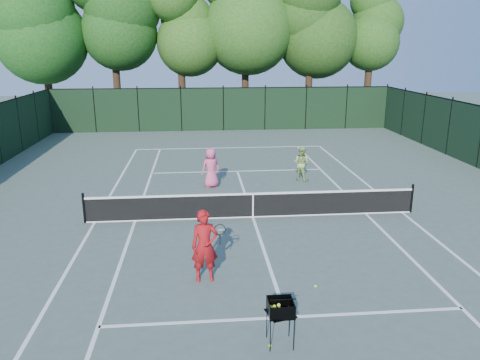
{
  "coord_description": "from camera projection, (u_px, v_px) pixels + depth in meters",
  "views": [
    {
      "loc": [
        -1.87,
        -15.46,
        5.82
      ],
      "look_at": [
        -0.37,
        1.0,
        1.1
      ],
      "focal_mm": 35.0,
      "sensor_mm": 36.0,
      "label": 1
    }
  ],
  "objects": [
    {
      "name": "service_line_near",
      "position": [
        286.0,
        317.0,
        10.44
      ],
      "size": [
        8.23,
        0.1,
        0.01
      ],
      "primitive_type": "cube",
      "color": "white",
      "rests_on": "ground"
    },
    {
      "name": "center_service_line",
      "position": [
        253.0,
        217.0,
        16.57
      ],
      "size": [
        0.1,
        12.8,
        0.01
      ],
      "primitive_type": "cube",
      "color": "white",
      "rests_on": "ground"
    },
    {
      "name": "service_line_far",
      "position": [
        237.0,
        171.0,
        22.7
      ],
      "size": [
        8.23,
        0.1,
        0.01
      ],
      "primitive_type": "cube",
      "color": "white",
      "rests_on": "ground"
    },
    {
      "name": "tree_4",
      "position": [
        311.0,
        15.0,
        35.63
      ],
      "size": [
        6.2,
        6.2,
        12.97
      ],
      "color": "black",
      "rests_on": "ground"
    },
    {
      "name": "fence_far",
      "position": [
        223.0,
        110.0,
        33.39
      ],
      "size": [
        24.0,
        0.05,
        3.0
      ],
      "primitive_type": "cube",
      "color": "black",
      "rests_on": "ground"
    },
    {
      "name": "sideline_singles_right",
      "position": [
        365.0,
        214.0,
        16.93
      ],
      "size": [
        0.1,
        23.77,
        0.01
      ],
      "primitive_type": "cube",
      "color": "white",
      "rests_on": "ground"
    },
    {
      "name": "tree_5",
      "position": [
        372.0,
        22.0,
        36.67
      ],
      "size": [
        5.8,
        5.8,
        12.23
      ],
      "color": "black",
      "rests_on": "ground"
    },
    {
      "name": "sideline_doubles_right",
      "position": [
        402.0,
        212.0,
        17.05
      ],
      "size": [
        0.1,
        23.77,
        0.01
      ],
      "primitive_type": "cube",
      "color": "white",
      "rests_on": "ground"
    },
    {
      "name": "tennis_net",
      "position": [
        253.0,
        205.0,
        16.44
      ],
      "size": [
        11.69,
        0.09,
        1.06
      ],
      "color": "black",
      "rests_on": "ground"
    },
    {
      "name": "tree_3",
      "position": [
        245.0,
        3.0,
        35.63
      ],
      "size": [
        7.0,
        7.0,
        14.45
      ],
      "color": "black",
      "rests_on": "ground"
    },
    {
      "name": "baseline_far",
      "position": [
        230.0,
        148.0,
        27.95
      ],
      "size": [
        10.97,
        0.1,
        0.01
      ],
      "primitive_type": "cube",
      "color": "white",
      "rests_on": "ground"
    },
    {
      "name": "sideline_singles_left",
      "position": [
        135.0,
        221.0,
        16.21
      ],
      "size": [
        0.1,
        23.77,
        0.01
      ],
      "primitive_type": "cube",
      "color": "white",
      "rests_on": "ground"
    },
    {
      "name": "coach",
      "position": [
        205.0,
        246.0,
        11.86
      ],
      "size": [
        0.93,
        0.71,
        1.9
      ],
      "rotation": [
        0.0,
        0.0,
        0.11
      ],
      "color": "#A41216",
      "rests_on": "ground"
    },
    {
      "name": "sideline_doubles_left",
      "position": [
        95.0,
        222.0,
        16.09
      ],
      "size": [
        0.1,
        23.77,
        0.01
      ],
      "primitive_type": "cube",
      "color": "white",
      "rests_on": "ground"
    },
    {
      "name": "player_pink",
      "position": [
        211.0,
        168.0,
        19.94
      ],
      "size": [
        0.97,
        0.81,
        1.7
      ],
      "rotation": [
        0.0,
        0.0,
        3.52
      ],
      "color": "#ED5387",
      "rests_on": "ground"
    },
    {
      "name": "ground",
      "position": [
        253.0,
        217.0,
        16.57
      ],
      "size": [
        90.0,
        90.0,
        0.0
      ],
      "primitive_type": "plane",
      "color": "#4A5951",
      "rests_on": "ground"
    },
    {
      "name": "ball_hopper",
      "position": [
        281.0,
        308.0,
        9.29
      ],
      "size": [
        0.62,
        0.62,
        0.98
      ],
      "rotation": [
        0.0,
        0.0,
        0.26
      ],
      "color": "black",
      "rests_on": "ground"
    },
    {
      "name": "player_green",
      "position": [
        301.0,
        163.0,
        20.97
      ],
      "size": [
        0.96,
        0.94,
        1.56
      ],
      "rotation": [
        0.0,
        0.0,
        2.45
      ],
      "color": "#99BB5D",
      "rests_on": "ground"
    },
    {
      "name": "tree_0",
      "position": [
        40.0,
        13.0,
        33.78
      ],
      "size": [
        6.4,
        6.4,
        13.14
      ],
      "color": "black",
      "rests_on": "ground"
    },
    {
      "name": "tree_1",
      "position": [
        111.0,
        6.0,
        34.55
      ],
      "size": [
        6.8,
        6.8,
        13.98
      ],
      "color": "black",
      "rests_on": "ground"
    },
    {
      "name": "tree_2",
      "position": [
        180.0,
        20.0,
        35.06
      ],
      "size": [
        6.0,
        6.0,
        12.4
      ],
      "color": "black",
      "rests_on": "ground"
    },
    {
      "name": "loose_ball_near_cart",
      "position": [
        270.0,
        345.0,
        9.41
      ],
      "size": [
        0.07,
        0.07,
        0.07
      ],
      "primitive_type": "sphere",
      "color": "yellow",
      "rests_on": "ground"
    },
    {
      "name": "loose_ball_midcourt",
      "position": [
        315.0,
        286.0,
        11.73
      ],
      "size": [
        0.07,
        0.07,
        0.07
      ],
      "primitive_type": "sphere",
      "color": "#DCF231",
      "rests_on": "ground"
    }
  ]
}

